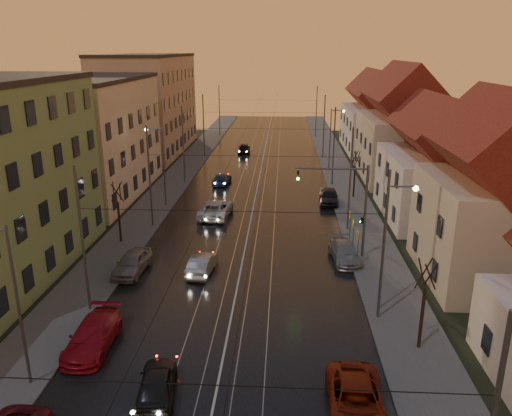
% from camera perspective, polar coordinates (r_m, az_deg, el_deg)
% --- Properties ---
extents(road, '(16.00, 120.00, 0.04)m').
position_cam_1_polar(road, '(59.27, 0.27, 2.99)').
color(road, black).
rests_on(road, ground).
extents(sidewalk_left, '(4.00, 120.00, 0.15)m').
position_cam_1_polar(sidewalk_left, '(60.57, -9.23, 3.14)').
color(sidewalk_left, '#4C4C4C').
rests_on(sidewalk_left, ground).
extents(sidewalk_right, '(4.00, 120.00, 0.15)m').
position_cam_1_polar(sidewalk_right, '(59.60, 9.93, 2.86)').
color(sidewalk_right, '#4C4C4C').
rests_on(sidewalk_right, ground).
extents(tram_rail_0, '(0.06, 120.00, 0.03)m').
position_cam_1_polar(tram_rail_0, '(59.40, -1.85, 3.05)').
color(tram_rail_0, gray).
rests_on(tram_rail_0, road).
extents(tram_rail_1, '(0.06, 120.00, 0.03)m').
position_cam_1_polar(tram_rail_1, '(59.30, -0.47, 3.03)').
color(tram_rail_1, gray).
rests_on(tram_rail_1, road).
extents(tram_rail_2, '(0.06, 120.00, 0.03)m').
position_cam_1_polar(tram_rail_2, '(59.22, 1.02, 3.01)').
color(tram_rail_2, gray).
rests_on(tram_rail_2, road).
extents(tram_rail_3, '(0.06, 120.00, 0.03)m').
position_cam_1_polar(tram_rail_3, '(59.19, 2.40, 2.99)').
color(tram_rail_3, gray).
rests_on(tram_rail_3, road).
extents(apartment_left_2, '(10.00, 20.00, 12.00)m').
position_cam_1_polar(apartment_left_2, '(55.90, -18.43, 7.46)').
color(apartment_left_2, beige).
rests_on(apartment_left_2, ground).
extents(apartment_left_3, '(10.00, 24.00, 14.00)m').
position_cam_1_polar(apartment_left_3, '(78.37, -12.17, 11.42)').
color(apartment_left_3, tan).
rests_on(apartment_left_3, ground).
extents(house_right_1, '(8.67, 10.20, 10.80)m').
position_cam_1_polar(house_right_1, '(36.49, 25.77, 0.56)').
color(house_right_1, beige).
rests_on(house_right_1, ground).
extents(house_right_2, '(9.18, 12.24, 9.20)m').
position_cam_1_polar(house_right_2, '(48.52, 20.04, 4.19)').
color(house_right_2, silver).
rests_on(house_right_2, ground).
extents(house_right_3, '(9.18, 14.28, 11.50)m').
position_cam_1_polar(house_right_3, '(62.56, 16.35, 8.48)').
color(house_right_3, beige).
rests_on(house_right_3, ground).
extents(house_right_4, '(9.18, 16.32, 10.00)m').
position_cam_1_polar(house_right_4, '(80.13, 13.50, 10.05)').
color(house_right_4, silver).
rests_on(house_right_4, ground).
extents(catenary_pole_l_1, '(0.16, 0.16, 9.00)m').
position_cam_1_polar(catenary_pole_l_1, '(30.56, -19.21, -3.64)').
color(catenary_pole_l_1, '#595B60').
rests_on(catenary_pole_l_1, ground).
extents(catenary_pole_r_1, '(0.16, 0.16, 9.00)m').
position_cam_1_polar(catenary_pole_r_1, '(28.87, 14.37, -4.44)').
color(catenary_pole_r_1, '#595B60').
rests_on(catenary_pole_r_1, ground).
extents(catenary_pole_l_2, '(0.16, 0.16, 9.00)m').
position_cam_1_polar(catenary_pole_l_2, '(44.11, -12.06, 3.42)').
color(catenary_pole_l_2, '#595B60').
rests_on(catenary_pole_l_2, ground).
extents(catenary_pole_r_2, '(0.16, 0.16, 9.00)m').
position_cam_1_polar(catenary_pole_r_2, '(42.96, 10.72, 3.12)').
color(catenary_pole_r_2, '#595B60').
rests_on(catenary_pole_r_2, ground).
extents(catenary_pole_l_3, '(0.16, 0.16, 9.00)m').
position_cam_1_polar(catenary_pole_l_3, '(58.37, -8.30, 7.08)').
color(catenary_pole_l_3, '#595B60').
rests_on(catenary_pole_l_3, ground).
extents(catenary_pole_r_3, '(0.16, 0.16, 9.00)m').
position_cam_1_polar(catenary_pole_r_3, '(57.51, 8.88, 6.90)').
color(catenary_pole_r_3, '#595B60').
rests_on(catenary_pole_r_3, ground).
extents(catenary_pole_l_4, '(0.16, 0.16, 9.00)m').
position_cam_1_polar(catenary_pole_l_4, '(72.93, -6.00, 9.29)').
color(catenary_pole_l_4, '#595B60').
rests_on(catenary_pole_l_4, ground).
extents(catenary_pole_r_4, '(0.16, 0.16, 9.00)m').
position_cam_1_polar(catenary_pole_r_4, '(72.25, 7.77, 9.14)').
color(catenary_pole_r_4, '#595B60').
rests_on(catenary_pole_r_4, ground).
extents(catenary_pole_l_5, '(0.16, 0.16, 9.00)m').
position_cam_1_polar(catenary_pole_l_5, '(90.60, -4.21, 10.98)').
color(catenary_pole_l_5, '#595B60').
rests_on(catenary_pole_l_5, ground).
extents(catenary_pole_r_5, '(0.16, 0.16, 9.00)m').
position_cam_1_polar(catenary_pole_r_5, '(90.04, 6.92, 10.86)').
color(catenary_pole_r_5, '#595B60').
rests_on(catenary_pole_r_5, ground).
extents(street_lamp_0, '(1.75, 0.32, 8.00)m').
position_cam_1_polar(street_lamp_0, '(24.88, -26.36, -8.55)').
color(street_lamp_0, '#595B60').
rests_on(street_lamp_0, ground).
extents(street_lamp_1, '(1.75, 0.32, 8.00)m').
position_cam_1_polar(street_lamp_1, '(29.75, 15.03, -3.02)').
color(street_lamp_1, '#595B60').
rests_on(street_lamp_1, ground).
extents(street_lamp_2, '(1.75, 0.32, 8.00)m').
position_cam_1_polar(street_lamp_2, '(49.80, -10.89, 5.57)').
color(street_lamp_2, '#595B60').
rests_on(street_lamp_2, ground).
extents(street_lamp_3, '(1.75, 0.32, 8.00)m').
position_cam_1_polar(street_lamp_3, '(64.36, 8.77, 8.40)').
color(street_lamp_3, '#595B60').
rests_on(street_lamp_3, ground).
extents(traffic_light_mast, '(5.30, 0.32, 7.20)m').
position_cam_1_polar(traffic_light_mast, '(37.12, 10.93, 0.95)').
color(traffic_light_mast, '#595B60').
rests_on(traffic_light_mast, ground).
extents(bare_tree_0, '(1.09, 1.09, 5.11)m').
position_cam_1_polar(bare_tree_0, '(41.45, -15.41, -0.66)').
color(bare_tree_0, black).
rests_on(bare_tree_0, ground).
extents(bare_tree_1, '(1.09, 1.09, 5.11)m').
position_cam_1_polar(bare_tree_1, '(27.44, 18.54, -10.69)').
color(bare_tree_1, black).
rests_on(bare_tree_1, ground).
extents(bare_tree_2, '(1.09, 1.09, 5.11)m').
position_cam_1_polar(bare_tree_2, '(53.30, 11.20, 3.70)').
color(bare_tree_2, black).
rests_on(bare_tree_2, ground).
extents(driving_car_0, '(2.12, 4.18, 1.37)m').
position_cam_1_polar(driving_car_0, '(24.36, -11.25, -19.01)').
color(driving_car_0, black).
rests_on(driving_car_0, ground).
extents(driving_car_1, '(1.81, 4.22, 1.35)m').
position_cam_1_polar(driving_car_1, '(35.49, -6.18, -6.39)').
color(driving_car_1, gray).
rests_on(driving_car_1, ground).
extents(driving_car_2, '(3.02, 5.86, 1.58)m').
position_cam_1_polar(driving_car_2, '(46.96, -4.61, -0.08)').
color(driving_car_2, '#BEBEBE').
rests_on(driving_car_2, ground).
extents(driving_car_3, '(1.98, 4.42, 1.26)m').
position_cam_1_polar(driving_car_3, '(58.33, -3.91, 3.32)').
color(driving_car_3, '#192D4D').
rests_on(driving_car_3, ground).
extents(driving_car_4, '(1.91, 4.48, 1.51)m').
position_cam_1_polar(driving_car_4, '(75.93, -1.38, 6.84)').
color(driving_car_4, black).
rests_on(driving_car_4, ground).
extents(parked_left_2, '(2.13, 5.08, 1.47)m').
position_cam_1_polar(parked_left_2, '(28.40, -18.17, -13.69)').
color(parked_left_2, maroon).
rests_on(parked_left_2, ground).
extents(parked_left_3, '(2.13, 4.59, 1.52)m').
position_cam_1_polar(parked_left_3, '(36.37, -13.97, -6.08)').
color(parked_left_3, gray).
rests_on(parked_left_3, ground).
extents(parked_right_0, '(2.59, 5.34, 1.46)m').
position_cam_1_polar(parked_right_0, '(23.26, 11.38, -20.91)').
color(parked_right_0, maroon).
rests_on(parked_right_0, ground).
extents(parked_right_1, '(2.30, 4.80, 1.35)m').
position_cam_1_polar(parked_right_1, '(37.82, 10.11, -5.00)').
color(parked_right_1, '#95969A').
rests_on(parked_right_1, ground).
extents(parked_right_2, '(2.09, 4.67, 1.56)m').
position_cam_1_polar(parked_right_2, '(51.27, 8.31, 1.32)').
color(parked_right_2, black).
rests_on(parked_right_2, ground).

